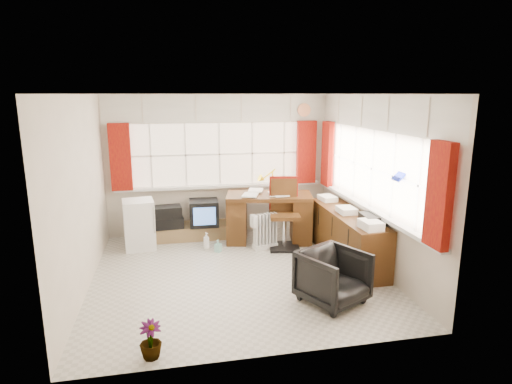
% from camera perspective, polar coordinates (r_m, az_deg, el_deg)
% --- Properties ---
extents(ground, '(4.00, 4.00, 0.00)m').
position_cam_1_polar(ground, '(6.21, -2.46, -10.84)').
color(ground, beige).
rests_on(ground, ground).
extents(room_walls, '(4.00, 4.00, 4.00)m').
position_cam_1_polar(room_walls, '(5.77, -2.60, 2.93)').
color(room_walls, beige).
rests_on(room_walls, ground).
extents(window_back, '(3.70, 0.12, 3.60)m').
position_cam_1_polar(window_back, '(7.77, -4.78, 1.32)').
color(window_back, '#FFE7C9').
rests_on(window_back, room_walls).
extents(window_right, '(0.12, 3.70, 3.60)m').
position_cam_1_polar(window_right, '(6.47, 14.72, -1.42)').
color(window_right, '#FFE7C9').
rests_on(window_right, room_walls).
extents(curtains, '(3.83, 3.83, 1.15)m').
position_cam_1_polar(curtains, '(6.86, 3.87, 4.13)').
color(curtains, '#962308').
rests_on(curtains, room_walls).
extents(overhead_cabinets, '(3.98, 3.98, 0.48)m').
position_cam_1_polar(overhead_cabinets, '(6.86, 4.30, 10.79)').
color(overhead_cabinets, silver).
rests_on(overhead_cabinets, room_walls).
extents(desk, '(1.56, 0.98, 0.87)m').
position_cam_1_polar(desk, '(7.39, 1.74, -3.10)').
color(desk, '#572F14').
rests_on(desk, ground).
extents(desk_lamp, '(0.17, 0.15, 0.45)m').
position_cam_1_polar(desk_lamp, '(7.17, 2.22, 1.98)').
color(desk_lamp, yellow).
rests_on(desk_lamp, desk).
extents(task_chair, '(0.56, 0.59, 1.17)m').
position_cam_1_polar(task_chair, '(7.12, 3.74, -2.43)').
color(task_chair, black).
rests_on(task_chair, ground).
extents(office_chair, '(0.96, 0.96, 0.66)m').
position_cam_1_polar(office_chair, '(5.38, 10.23, -11.09)').
color(office_chair, black).
rests_on(office_chair, ground).
extents(radiator, '(0.42, 0.25, 0.60)m').
position_cam_1_polar(radiator, '(7.08, 1.25, -5.67)').
color(radiator, white).
rests_on(radiator, ground).
extents(credenza, '(0.50, 2.00, 0.85)m').
position_cam_1_polar(credenza, '(6.71, 12.05, -5.72)').
color(credenza, '#572F14').
rests_on(credenza, ground).
extents(file_tray, '(0.31, 0.38, 0.12)m').
position_cam_1_polar(file_tray, '(6.16, 15.26, -3.46)').
color(file_tray, black).
rests_on(file_tray, credenza).
extents(tv_bench, '(1.40, 0.50, 0.25)m').
position_cam_1_polar(tv_bench, '(7.72, -8.55, -5.16)').
color(tv_bench, olive).
rests_on(tv_bench, ground).
extents(crt_tv, '(0.51, 0.48, 0.45)m').
position_cam_1_polar(crt_tv, '(7.54, -6.97, -2.76)').
color(crt_tv, black).
rests_on(crt_tv, tv_bench).
extents(hifi_stack, '(0.56, 0.38, 0.38)m').
position_cam_1_polar(hifi_stack, '(7.52, -11.76, -3.33)').
color(hifi_stack, black).
rests_on(hifi_stack, tv_bench).
extents(mini_fridge, '(0.54, 0.54, 0.82)m').
position_cam_1_polar(mini_fridge, '(7.30, -15.31, -4.19)').
color(mini_fridge, white).
rests_on(mini_fridge, ground).
extents(spray_bottle_a, '(0.14, 0.14, 0.28)m').
position_cam_1_polar(spray_bottle_a, '(7.15, -6.63, -6.47)').
color(spray_bottle_a, white).
rests_on(spray_bottle_a, ground).
extents(spray_bottle_b, '(0.13, 0.13, 0.20)m').
position_cam_1_polar(spray_bottle_b, '(7.00, -5.09, -7.16)').
color(spray_bottle_b, '#8FD6C7').
rests_on(spray_bottle_b, ground).
extents(flower_vase, '(0.25, 0.25, 0.38)m').
position_cam_1_polar(flower_vase, '(4.47, -13.89, -18.61)').
color(flower_vase, black).
rests_on(flower_vase, ground).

